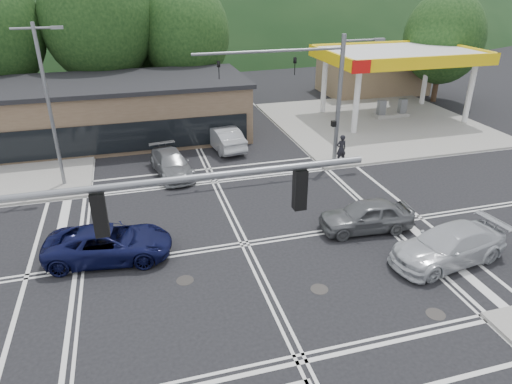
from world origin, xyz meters
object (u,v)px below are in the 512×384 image
object	(u,v)px
car_blue_west	(109,243)
car_queue_b	(216,123)
car_queue_a	(223,137)
pedestrian	(341,149)
car_northbound	(171,164)
car_silver_east	(448,245)
car_grey_center	(366,216)

from	to	relation	value
car_blue_west	car_queue_b	bearing A→B (deg)	-18.89
car_queue_a	pedestrian	distance (m)	8.34
pedestrian	car_northbound	bearing A→B (deg)	-10.20
car_northbound	pedestrian	bearing A→B (deg)	-15.87
car_blue_west	pedestrian	world-z (taller)	pedestrian
car_silver_east	car_queue_b	world-z (taller)	car_queue_b
car_queue_a	car_northbound	world-z (taller)	car_queue_a
car_grey_center	car_silver_east	xyz separation A→B (m)	(2.07, -3.34, 0.01)
car_queue_b	car_grey_center	bearing A→B (deg)	103.34
car_grey_center	pedestrian	size ratio (longest dim) A/B	2.40
car_northbound	pedestrian	world-z (taller)	pedestrian
car_grey_center	car_queue_b	size ratio (longest dim) A/B	0.93
car_blue_west	car_grey_center	distance (m)	11.82
car_silver_east	pedestrian	size ratio (longest dim) A/B	2.85
car_blue_west	car_grey_center	xyz separation A→B (m)	(11.80, -0.80, 0.03)
car_queue_a	car_silver_east	bearing A→B (deg)	101.81
car_northbound	car_blue_west	bearing A→B (deg)	-121.23
car_blue_west	car_silver_east	xyz separation A→B (m)	(13.87, -4.14, 0.03)
car_grey_center	car_northbound	distance (m)	12.40
car_queue_b	car_northbound	world-z (taller)	car_queue_b
car_blue_west	pedestrian	distance (m)	15.88
car_blue_west	car_silver_east	bearing A→B (deg)	-99.13
car_queue_b	pedestrian	world-z (taller)	pedestrian
car_grey_center	car_queue_a	xyz separation A→B (m)	(-4.20, 12.97, 0.04)
car_queue_a	car_northbound	xyz separation A→B (m)	(-4.00, -3.67, -0.10)
car_blue_west	car_silver_east	distance (m)	14.47
car_silver_east	car_queue_a	distance (m)	17.48
car_silver_east	car_northbound	bearing A→B (deg)	-149.39
car_silver_east	car_queue_a	bearing A→B (deg)	-167.45
car_blue_west	car_grey_center	world-z (taller)	car_grey_center
car_grey_center	car_queue_a	size ratio (longest dim) A/B	0.92
car_grey_center	car_blue_west	bearing A→B (deg)	-89.04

